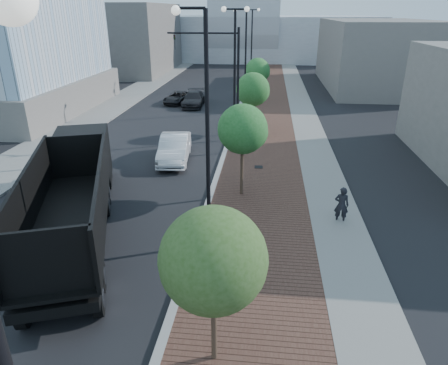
# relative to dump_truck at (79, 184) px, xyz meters

# --- Properties ---
(sidewalk) EXTENTS (7.00, 140.00, 0.12)m
(sidewalk) POSITION_rel_dump_truck_xyz_m (9.39, 27.83, -1.48)
(sidewalk) COLOR #4C2D23
(sidewalk) RESTS_ON ground
(concrete_strip) EXTENTS (2.40, 140.00, 0.13)m
(concrete_strip) POSITION_rel_dump_truck_xyz_m (12.09, 27.83, -1.48)
(concrete_strip) COLOR slate
(concrete_strip) RESTS_ON ground
(curb) EXTENTS (0.30, 140.00, 0.14)m
(curb) POSITION_rel_dump_truck_xyz_m (5.89, 27.83, -1.47)
(curb) COLOR gray
(curb) RESTS_ON ground
(west_sidewalk) EXTENTS (4.00, 140.00, 0.12)m
(west_sidewalk) POSITION_rel_dump_truck_xyz_m (-7.11, 27.83, -1.48)
(west_sidewalk) COLOR slate
(west_sidewalk) RESTS_ON ground
(dump_truck) EXTENTS (7.06, 13.76, 3.66)m
(dump_truck) POSITION_rel_dump_truck_xyz_m (0.00, 0.00, 0.00)
(dump_truck) COLOR black
(dump_truck) RESTS_ON ground
(white_sedan) EXTENTS (2.31, 5.24, 1.67)m
(white_sedan) POSITION_rel_dump_truck_xyz_m (2.80, 7.76, -0.71)
(white_sedan) COLOR silver
(white_sedan) RESTS_ON ground
(dark_car_mid) EXTENTS (2.70, 4.52, 1.18)m
(dark_car_mid) POSITION_rel_dump_truck_xyz_m (-0.79, 25.12, -0.96)
(dark_car_mid) COLOR black
(dark_car_mid) RESTS_ON ground
(dark_car_far) EXTENTS (2.17, 5.01, 1.43)m
(dark_car_far) POSITION_rel_dump_truck_xyz_m (1.13, 23.97, -0.83)
(dark_car_far) COLOR black
(dark_car_far) RESTS_ON ground
(pedestrian) EXTENTS (0.70, 0.51, 1.78)m
(pedestrian) POSITION_rel_dump_truck_xyz_m (12.21, 0.39, -0.66)
(pedestrian) COLOR black
(pedestrian) RESTS_ON ground
(streetlight_1) EXTENTS (1.44, 0.56, 9.21)m
(streetlight_1) POSITION_rel_dump_truck_xyz_m (6.37, -2.17, 2.80)
(streetlight_1) COLOR black
(streetlight_1) RESTS_ON ground
(streetlight_2) EXTENTS (1.72, 0.56, 9.28)m
(streetlight_2) POSITION_rel_dump_truck_xyz_m (6.49, 9.83, 3.28)
(streetlight_2) COLOR black
(streetlight_2) RESTS_ON ground
(streetlight_3) EXTENTS (1.44, 0.56, 9.21)m
(streetlight_3) POSITION_rel_dump_truck_xyz_m (6.37, 21.83, 2.80)
(streetlight_3) COLOR black
(streetlight_3) RESTS_ON ground
(streetlight_4) EXTENTS (1.72, 0.56, 9.28)m
(streetlight_4) POSITION_rel_dump_truck_xyz_m (6.49, 33.83, 3.28)
(streetlight_4) COLOR black
(streetlight_4) RESTS_ON ground
(traffic_mast) EXTENTS (5.09, 0.20, 8.00)m
(traffic_mast) POSITION_rel_dump_truck_xyz_m (5.59, 12.83, 3.44)
(traffic_mast) COLOR black
(traffic_mast) RESTS_ON ground
(tree_0) EXTENTS (2.75, 2.75, 4.72)m
(tree_0) POSITION_rel_dump_truck_xyz_m (7.53, -8.14, 1.79)
(tree_0) COLOR #382619
(tree_0) RESTS_ON ground
(tree_1) EXTENTS (2.53, 2.50, 4.88)m
(tree_1) POSITION_rel_dump_truck_xyz_m (7.53, 2.86, 2.07)
(tree_1) COLOR #382619
(tree_1) RESTS_ON ground
(tree_2) EXTENTS (2.60, 2.59, 4.73)m
(tree_2) POSITION_rel_dump_truck_xyz_m (7.53, 14.86, 1.88)
(tree_2) COLOR #382619
(tree_2) RESTS_ON ground
(tree_3) EXTENTS (2.58, 2.57, 4.55)m
(tree_3) POSITION_rel_dump_truck_xyz_m (7.53, 26.86, 1.71)
(tree_3) COLOR #382619
(tree_3) RESTS_ON ground
(convention_center) EXTENTS (50.00, 30.00, 50.00)m
(convention_center) POSITION_rel_dump_truck_xyz_m (3.89, 72.83, 4.46)
(convention_center) COLOR #A6ABB0
(convention_center) RESTS_ON ground
(commercial_block_nw) EXTENTS (14.00, 20.00, 10.00)m
(commercial_block_nw) POSITION_rel_dump_truck_xyz_m (-14.11, 47.83, 3.46)
(commercial_block_nw) COLOR #5E5954
(commercial_block_nw) RESTS_ON ground
(commercial_block_ne) EXTENTS (12.00, 22.00, 8.00)m
(commercial_block_ne) POSITION_rel_dump_truck_xyz_m (21.89, 37.83, 2.46)
(commercial_block_ne) COLOR slate
(commercial_block_ne) RESTS_ON ground
(utility_cover_1) EXTENTS (0.50, 0.50, 0.02)m
(utility_cover_1) POSITION_rel_dump_truck_xyz_m (8.29, -4.17, -1.41)
(utility_cover_1) COLOR black
(utility_cover_1) RESTS_ON sidewalk
(utility_cover_2) EXTENTS (0.50, 0.50, 0.02)m
(utility_cover_2) POSITION_rel_dump_truck_xyz_m (8.29, 6.83, -1.41)
(utility_cover_2) COLOR black
(utility_cover_2) RESTS_ON sidewalk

